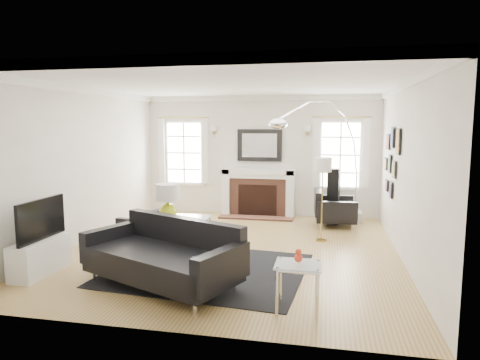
% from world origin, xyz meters
% --- Properties ---
extents(floor, '(6.00, 6.00, 0.00)m').
position_xyz_m(floor, '(0.00, 0.00, 0.00)').
color(floor, olive).
rests_on(floor, ground).
extents(back_wall, '(5.50, 0.04, 2.80)m').
position_xyz_m(back_wall, '(0.00, 3.00, 1.40)').
color(back_wall, silver).
rests_on(back_wall, floor).
extents(front_wall, '(5.50, 0.04, 2.80)m').
position_xyz_m(front_wall, '(0.00, -3.00, 1.40)').
color(front_wall, silver).
rests_on(front_wall, floor).
extents(left_wall, '(0.04, 6.00, 2.80)m').
position_xyz_m(left_wall, '(-2.75, 0.00, 1.40)').
color(left_wall, silver).
rests_on(left_wall, floor).
extents(right_wall, '(0.04, 6.00, 2.80)m').
position_xyz_m(right_wall, '(2.75, 0.00, 1.40)').
color(right_wall, silver).
rests_on(right_wall, floor).
extents(ceiling, '(5.50, 6.00, 0.02)m').
position_xyz_m(ceiling, '(0.00, 0.00, 2.80)').
color(ceiling, white).
rests_on(ceiling, back_wall).
extents(crown_molding, '(5.50, 6.00, 0.12)m').
position_xyz_m(crown_molding, '(0.00, 0.00, 2.74)').
color(crown_molding, white).
rests_on(crown_molding, back_wall).
extents(fireplace, '(1.70, 0.69, 1.11)m').
position_xyz_m(fireplace, '(0.00, 2.79, 0.54)').
color(fireplace, white).
rests_on(fireplace, floor).
extents(mantel_mirror, '(1.05, 0.07, 0.75)m').
position_xyz_m(mantel_mirror, '(0.00, 2.95, 1.65)').
color(mantel_mirror, black).
rests_on(mantel_mirror, back_wall).
extents(window_left, '(1.24, 0.15, 1.62)m').
position_xyz_m(window_left, '(-1.85, 2.95, 1.46)').
color(window_left, white).
rests_on(window_left, back_wall).
extents(window_right, '(1.24, 0.15, 1.62)m').
position_xyz_m(window_right, '(1.85, 2.95, 1.46)').
color(window_right, white).
rests_on(window_right, back_wall).
extents(gallery_wall, '(0.04, 1.73, 1.29)m').
position_xyz_m(gallery_wall, '(2.72, 1.30, 1.53)').
color(gallery_wall, black).
rests_on(gallery_wall, right_wall).
extents(tv_unit, '(0.35, 1.00, 1.09)m').
position_xyz_m(tv_unit, '(-2.44, -1.70, 0.33)').
color(tv_unit, white).
rests_on(tv_unit, floor).
extents(area_rug, '(3.00, 2.58, 0.01)m').
position_xyz_m(area_rug, '(-0.13, -1.08, 0.01)').
color(area_rug, black).
rests_on(area_rug, floor).
extents(sofa, '(2.37, 1.76, 0.71)m').
position_xyz_m(sofa, '(-0.52, -1.75, 0.38)').
color(sofa, black).
rests_on(sofa, floor).
extents(armchair_left, '(0.83, 0.89, 0.53)m').
position_xyz_m(armchair_left, '(-1.60, 0.11, 0.30)').
color(armchair_left, black).
rests_on(armchair_left, floor).
extents(armchair_right, '(0.89, 0.98, 0.62)m').
position_xyz_m(armchair_right, '(1.70, 2.11, 0.35)').
color(armchair_right, black).
rests_on(armchair_right, floor).
extents(coffee_table, '(1.00, 1.00, 0.44)m').
position_xyz_m(coffee_table, '(-1.03, 0.19, 0.41)').
color(coffee_table, silver).
rests_on(coffee_table, floor).
extents(side_table_left, '(0.48, 0.48, 0.53)m').
position_xyz_m(side_table_left, '(-1.04, -0.30, 0.42)').
color(side_table_left, silver).
rests_on(side_table_left, floor).
extents(nesting_table, '(0.52, 0.44, 0.57)m').
position_xyz_m(nesting_table, '(1.26, -2.25, 0.45)').
color(nesting_table, silver).
rests_on(nesting_table, floor).
extents(gourd_lamp, '(0.39, 0.39, 0.63)m').
position_xyz_m(gourd_lamp, '(-1.04, -0.30, 0.89)').
color(gourd_lamp, '#D0E11C').
rests_on(gourd_lamp, side_table_left).
extents(orange_vase, '(0.10, 0.10, 0.16)m').
position_xyz_m(orange_vase, '(1.26, -2.25, 0.66)').
color(orange_vase, red).
rests_on(orange_vase, nesting_table).
extents(arc_floor_lamp, '(1.92, 1.77, 2.71)m').
position_xyz_m(arc_floor_lamp, '(1.41, 1.97, 1.47)').
color(arc_floor_lamp, white).
rests_on(arc_floor_lamp, floor).
extents(stick_floor_lamp, '(0.31, 0.31, 1.54)m').
position_xyz_m(stick_floor_lamp, '(1.48, 0.87, 1.33)').
color(stick_floor_lamp, '#A28238').
rests_on(stick_floor_lamp, floor).
extents(speaker_tower, '(0.28, 0.28, 1.20)m').
position_xyz_m(speaker_tower, '(1.71, 2.32, 0.60)').
color(speaker_tower, black).
rests_on(speaker_tower, floor).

